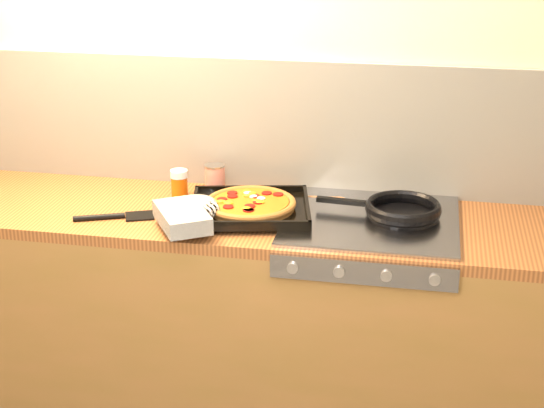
% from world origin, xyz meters
% --- Properties ---
extents(room_shell, '(3.20, 3.20, 3.20)m').
position_xyz_m(room_shell, '(0.00, 1.39, 1.15)').
color(room_shell, white).
rests_on(room_shell, ground).
extents(counter_run, '(3.20, 0.62, 0.90)m').
position_xyz_m(counter_run, '(0.00, 1.10, 0.45)').
color(counter_run, '#8E5F36').
rests_on(counter_run, ground).
extents(stovetop, '(0.60, 0.56, 0.02)m').
position_xyz_m(stovetop, '(0.45, 1.10, 0.91)').
color(stovetop, '#939298').
rests_on(stovetop, counter_run).
extents(pizza_on_tray, '(0.56, 0.56, 0.07)m').
position_xyz_m(pizza_on_tray, '(-0.03, 1.03, 0.94)').
color(pizza_on_tray, black).
rests_on(pizza_on_tray, stovetop).
extents(frying_pan, '(0.45, 0.29, 0.04)m').
position_xyz_m(frying_pan, '(0.55, 1.14, 0.94)').
color(frying_pan, black).
rests_on(frying_pan, stovetop).
extents(tomato_can, '(0.09, 0.09, 0.11)m').
position_xyz_m(tomato_can, '(-0.16, 1.29, 0.96)').
color(tomato_can, '#B01B0E').
rests_on(tomato_can, counter_run).
extents(juice_glass, '(0.07, 0.07, 0.11)m').
position_xyz_m(juice_glass, '(-0.28, 1.21, 0.96)').
color(juice_glass, '#C64F0B').
rests_on(juice_glass, counter_run).
extents(wooden_spoon, '(0.30, 0.05, 0.02)m').
position_xyz_m(wooden_spoon, '(0.22, 1.27, 0.91)').
color(wooden_spoon, '#9A6341').
rests_on(wooden_spoon, counter_run).
extents(black_spatula, '(0.28, 0.15, 0.02)m').
position_xyz_m(black_spatula, '(-0.44, 0.96, 0.91)').
color(black_spatula, black).
rests_on(black_spatula, counter_run).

